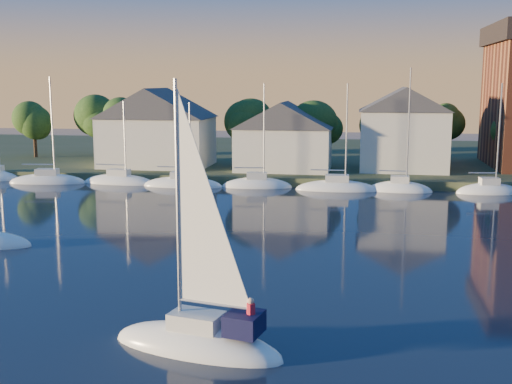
% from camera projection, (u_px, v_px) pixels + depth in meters
% --- Properties ---
extents(shoreline_land, '(160.00, 50.00, 2.00)m').
position_uv_depth(shoreline_land, '(339.00, 161.00, 93.64)').
color(shoreline_land, '#354226').
rests_on(shoreline_land, ground).
extents(wooden_dock, '(120.00, 3.00, 1.00)m').
position_uv_depth(wooden_dock, '(332.00, 186.00, 71.27)').
color(wooden_dock, brown).
rests_on(wooden_dock, ground).
extents(clubhouse_west, '(13.65, 9.45, 9.64)m').
position_uv_depth(clubhouse_west, '(157.00, 126.00, 79.58)').
color(clubhouse_west, beige).
rests_on(clubhouse_west, shoreline_land).
extents(clubhouse_centre, '(11.55, 8.40, 8.08)m').
position_uv_depth(clubhouse_centre, '(284.00, 135.00, 76.21)').
color(clubhouse_centre, beige).
rests_on(clubhouse_centre, shoreline_land).
extents(clubhouse_east, '(10.50, 8.40, 9.80)m').
position_uv_depth(clubhouse_east, '(403.00, 128.00, 75.79)').
color(clubhouse_east, beige).
rests_on(clubhouse_east, shoreline_land).
extents(tree_line, '(93.40, 5.40, 8.90)m').
position_uv_depth(tree_line, '(353.00, 116.00, 80.44)').
color(tree_line, '#3D2B1B').
rests_on(tree_line, shoreline_land).
extents(moored_fleet, '(87.50, 2.40, 12.05)m').
position_uv_depth(moored_fleet, '(331.00, 189.00, 68.33)').
color(moored_fleet, white).
rests_on(moored_fleet, ground).
extents(hero_sailboat, '(8.28, 4.22, 12.61)m').
position_uv_depth(hero_sailboat, '(200.00, 338.00, 27.47)').
color(hero_sailboat, white).
rests_on(hero_sailboat, ground).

